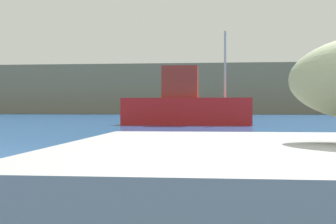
% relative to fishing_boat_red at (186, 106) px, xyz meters
% --- Properties ---
extents(hillside_backdrop, '(140.00, 15.60, 7.25)m').
position_rel_fishing_boat_red_xyz_m(hillside_backdrop, '(2.78, 49.09, 2.62)').
color(hillside_backdrop, '#7F755B').
rests_on(hillside_backdrop, ground).
extents(fishing_boat_red, '(6.74, 2.30, 4.96)m').
position_rel_fishing_boat_red_xyz_m(fishing_boat_red, '(0.00, 0.00, 0.00)').
color(fishing_boat_red, red).
rests_on(fishing_boat_red, ground).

